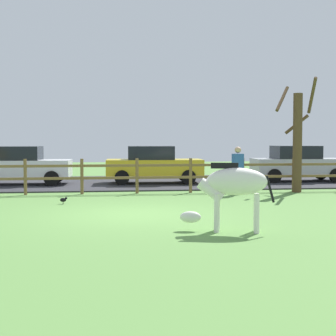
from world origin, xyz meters
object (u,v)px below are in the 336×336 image
Objects in this scene: crow_on_grass at (64,200)px; visitor_right_of_tree at (238,168)px; zebra at (233,187)px; bare_tree at (297,138)px; parked_car_yellow at (154,164)px; parked_car_white at (20,165)px; parked_car_silver at (298,163)px.

visitor_right_of_tree is at bearing 17.85° from crow_on_grass.
bare_tree is at bearing 59.77° from zebra.
zebra is 8.81× the size of crow_on_grass.
parked_car_yellow is at bearing 119.28° from visitor_right_of_tree.
crow_on_grass is 6.72m from parked_car_white.
zebra is at bearing -120.23° from bare_tree.
parked_car_yellow is (-0.47, 11.24, -0.08)m from zebra.
parked_car_white is at bearing -179.52° from parked_car_silver.
parked_car_yellow is 2.49× the size of visitor_right_of_tree.
parked_car_silver is 2.48× the size of visitor_right_of_tree.
crow_on_grass is at bearing -117.88° from parked_car_yellow.
visitor_right_of_tree is (5.74, 1.85, 0.78)m from crow_on_grass.
crow_on_grass is at bearing -162.15° from visitor_right_of_tree.
parked_car_white is at bearing 109.13° from crow_on_grass.
parked_car_yellow is at bearing 92.38° from zebra.
zebra is 0.47× the size of parked_car_white.
crow_on_grass is 0.05× the size of parked_car_white.
zebra is 1.16× the size of visitor_right_of_tree.
parked_car_silver is at bearing 67.84° from bare_tree.
parked_car_white is (-11.90, -0.10, 0.00)m from parked_car_silver.
visitor_right_of_tree is (2.45, -4.37, 0.06)m from parked_car_yellow.
zebra is at bearing -62.32° from parked_car_white.
parked_car_silver is (6.42, 0.20, 0.00)m from parked_car_yellow.
visitor_right_of_tree is at bearing -29.39° from parked_car_white.
bare_tree is at bearing -112.16° from parked_car_silver.
bare_tree reaches higher than parked_car_yellow.
bare_tree is 0.99× the size of parked_car_white.
bare_tree reaches higher than parked_car_white.
parked_car_yellow is at bearing -178.23° from parked_car_silver.
parked_car_yellow reaches higher than zebra.
zebra is 0.47× the size of parked_car_silver.
zebra is at bearing -117.50° from parked_car_silver.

